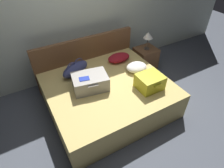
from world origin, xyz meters
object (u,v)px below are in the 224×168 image
(pillow_near_headboard, at_px, (119,58))
(pillow_center_head, at_px, (137,67))
(bed, at_px, (108,95))
(nightstand, at_px, (145,59))
(table_lamp, at_px, (148,36))
(hard_case_medium, at_px, (150,82))
(duffel_bag, at_px, (75,69))
(hard_case_large, at_px, (90,82))

(pillow_near_headboard, xyz_separation_m, pillow_center_head, (0.11, -0.43, -0.00))
(bed, height_order, nightstand, nightstand)
(pillow_center_head, relative_size, table_lamp, 1.01)
(pillow_center_head, height_order, table_lamp, table_lamp)
(hard_case_medium, xyz_separation_m, duffel_bag, (-0.89, 0.91, -0.00))
(nightstand, xyz_separation_m, table_lamp, (0.00, 0.00, 0.54))
(duffel_bag, height_order, pillow_center_head, duffel_bag)
(hard_case_large, relative_size, pillow_near_headboard, 1.34)
(hard_case_large, bearing_deg, nightstand, 30.41)
(bed, bearing_deg, hard_case_medium, -36.42)
(duffel_bag, distance_m, pillow_center_head, 1.07)
(pillow_center_head, bearing_deg, pillow_near_headboard, 104.67)
(duffel_bag, relative_size, pillow_near_headboard, 1.29)
(pillow_near_headboard, bearing_deg, nightstand, 6.88)
(bed, distance_m, duffel_bag, 0.72)
(hard_case_large, xyz_separation_m, hard_case_medium, (0.82, -0.46, -0.01))
(bed, xyz_separation_m, hard_case_medium, (0.53, -0.39, 0.36))
(pillow_center_head, xyz_separation_m, nightstand, (0.63, 0.51, -0.30))
(bed, height_order, hard_case_medium, hard_case_medium)
(hard_case_medium, bearing_deg, hard_case_large, 150.54)
(hard_case_large, xyz_separation_m, pillow_near_headboard, (0.80, 0.46, -0.05))
(hard_case_medium, bearing_deg, nightstand, 53.90)
(pillow_near_headboard, bearing_deg, pillow_center_head, -75.33)
(nightstand, bearing_deg, pillow_center_head, -140.56)
(hard_case_medium, distance_m, pillow_near_headboard, 0.91)
(pillow_center_head, height_order, nightstand, pillow_center_head)
(pillow_near_headboard, distance_m, nightstand, 0.80)
(pillow_near_headboard, height_order, pillow_center_head, pillow_near_headboard)
(bed, xyz_separation_m, hard_case_large, (-0.28, 0.06, 0.37))
(hard_case_medium, height_order, nightstand, hard_case_medium)
(bed, bearing_deg, pillow_near_headboard, 45.18)
(table_lamp, bearing_deg, duffel_bag, -176.77)
(hard_case_medium, xyz_separation_m, pillow_center_head, (0.10, 0.49, -0.04))
(bed, xyz_separation_m, duffel_bag, (-0.35, 0.52, 0.36))
(bed, distance_m, hard_case_medium, 0.75)
(hard_case_medium, height_order, table_lamp, table_lamp)
(hard_case_large, xyz_separation_m, duffel_bag, (-0.07, 0.46, -0.01))
(pillow_center_head, bearing_deg, bed, -171.33)
(hard_case_medium, bearing_deg, pillow_near_headboard, 90.55)
(pillow_near_headboard, relative_size, nightstand, 0.89)
(hard_case_medium, height_order, duffel_bag, duffel_bag)
(bed, bearing_deg, table_lamp, 25.94)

